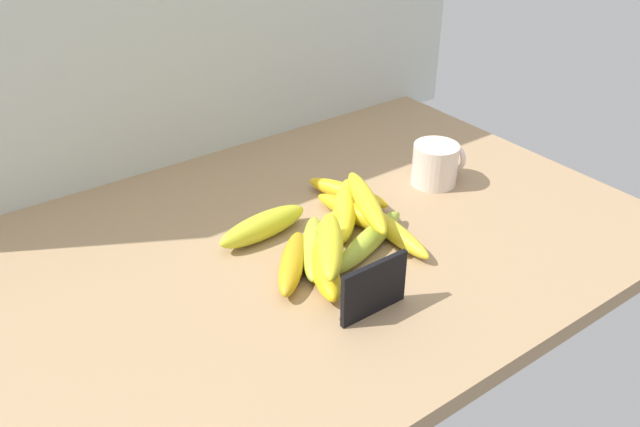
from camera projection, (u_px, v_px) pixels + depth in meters
The scene contains 15 objects.
counter_top at pixel (315, 245), 109.25cm from camera, with size 110.00×76.00×3.00cm, color #A2825D.
chalkboard_sign at pixel (374, 290), 90.48cm from camera, with size 11.00×1.80×8.40cm.
coffee_mug at pixel (436, 164), 122.58cm from camera, with size 9.94×8.44×7.84cm.
banana_0 at pixel (324, 269), 97.73cm from camera, with size 15.13×4.09×4.09cm, color yellow.
banana_1 at pixel (334, 225), 108.43cm from camera, with size 19.71×3.75×3.75cm, color yellow.
banana_2 at pixel (347, 193), 117.93cm from camera, with size 16.44×3.26×3.26cm, color yellow.
banana_3 at pixel (314, 248), 102.86cm from camera, with size 17.29×3.64×3.64cm, color #A9BA35.
banana_4 at pixel (387, 227), 108.28cm from camera, with size 20.85×3.25×3.25cm, color gold.
banana_5 at pixel (369, 241), 104.67cm from camera, with size 20.12×3.49×3.49cm, color #9CB335.
banana_6 at pixel (345, 209), 112.40cm from camera, with size 20.30×4.05×4.05cm, color yellow.
banana_7 at pixel (364, 217), 110.74cm from camera, with size 20.79×3.51×3.51cm, color gold.
banana_8 at pixel (263, 226), 107.53cm from camera, with size 16.76×4.36×4.36cm, color gold.
banana_9 at pixel (292, 263), 99.42cm from camera, with size 16.10×3.65×3.65cm, color gold.
banana_10 at pixel (330, 245), 96.00cm from camera, with size 16.94×3.84×3.84cm, color yellow.
banana_11 at pixel (366, 201), 108.32cm from camera, with size 19.85×3.36×3.36cm, color yellow.
Camera 1 is at (-52.44, -73.55, 63.19)cm, focal length 36.99 mm.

